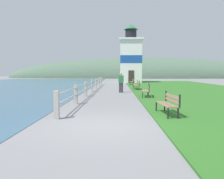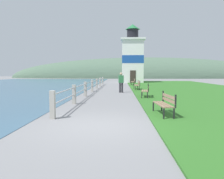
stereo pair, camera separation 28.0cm
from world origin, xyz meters
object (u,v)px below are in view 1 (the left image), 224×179
Objects in this scene: lighthouse at (131,58)px; park_bench_midway at (147,90)px; park_bench_by_lighthouse at (132,81)px; park_bench_near at (169,103)px; person_strolling at (121,82)px; park_bench_far at (137,84)px.

park_bench_midway is at bearing -90.52° from lighthouse.
park_bench_near is at bearing 89.59° from park_bench_by_lighthouse.
lighthouse is at bearing -92.68° from park_bench_by_lighthouse.
park_bench_near is 0.18× the size of lighthouse.
park_bench_near is 27.64m from lighthouse.
park_bench_midway is 0.18× the size of lighthouse.
person_strolling is (-1.69, 3.67, 0.39)m from park_bench_midway.
park_bench_far is 0.21× the size of lighthouse.
lighthouse is at bearing -83.88° from park_bench_midway.
park_bench_far is 1.10× the size of park_bench_by_lighthouse.
park_bench_midway is 0.98× the size of person_strolling.
park_bench_far is 1.13× the size of person_strolling.
person_strolling reaches higher than park_bench_by_lighthouse.
park_bench_midway is 0.86× the size of park_bench_far.
person_strolling is (-1.62, -10.03, 0.39)m from park_bench_by_lighthouse.
park_bench_by_lighthouse is 0.19× the size of lighthouse.
lighthouse reaches higher than park_bench_far.
park_bench_near is 0.88× the size of park_bench_far.
park_bench_far is 3.26m from person_strolling.
lighthouse is at bearing -91.35° from park_bench_far.
park_bench_by_lighthouse is (0.02, 7.22, -0.00)m from park_bench_far.
park_bench_midway is 4.06m from person_strolling.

